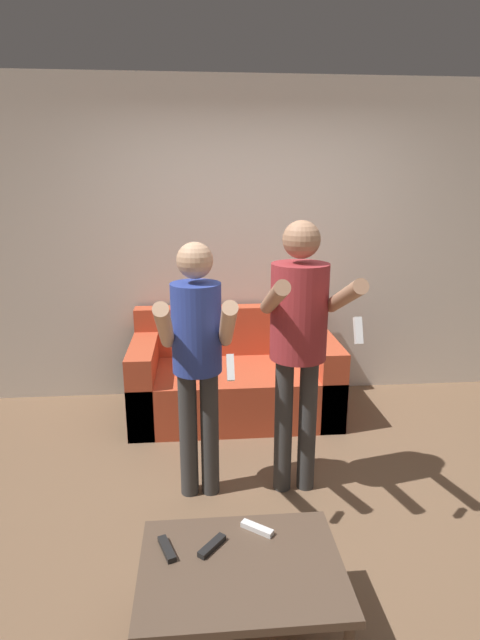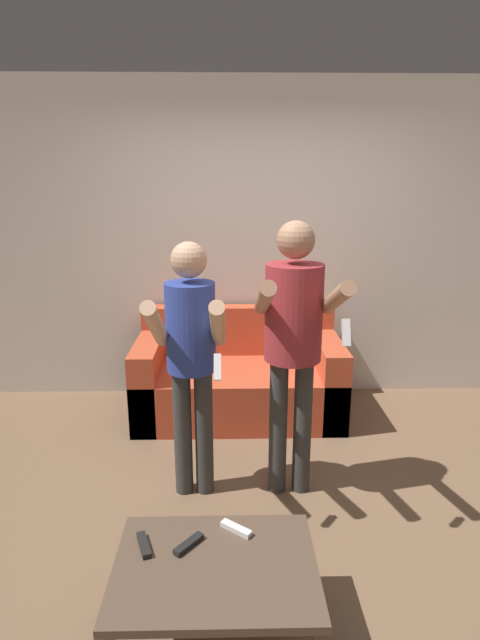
% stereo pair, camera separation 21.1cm
% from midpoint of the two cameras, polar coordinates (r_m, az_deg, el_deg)
% --- Properties ---
extents(ground_plane, '(14.00, 14.00, 0.00)m').
position_cam_midpoint_polar(ground_plane, '(3.13, 3.04, -21.30)').
color(ground_plane, brown).
extents(wall_back, '(6.40, 0.06, 2.70)m').
position_cam_midpoint_polar(wall_back, '(4.37, -0.04, 8.67)').
color(wall_back, silver).
rests_on(wall_back, ground_plane).
extents(couch, '(1.65, 0.87, 0.83)m').
position_cam_midpoint_polar(couch, '(4.18, -2.15, -6.85)').
color(couch, '#C64C2D').
rests_on(couch, ground_plane).
extents(person_standing_left, '(0.41, 0.64, 1.56)m').
position_cam_midpoint_polar(person_standing_left, '(2.87, -7.04, -3.32)').
color(person_standing_left, '#383838').
rests_on(person_standing_left, ground_plane).
extents(person_standing_right, '(0.45, 0.70, 1.67)m').
position_cam_midpoint_polar(person_standing_right, '(2.88, 4.70, -1.13)').
color(person_standing_right, '#383838').
rests_on(person_standing_right, ground_plane).
extents(coffee_table, '(0.82, 0.60, 0.40)m').
position_cam_midpoint_polar(coffee_table, '(2.25, -2.86, -27.00)').
color(coffee_table, brown).
rests_on(coffee_table, ground_plane).
extents(remote_near, '(0.09, 0.15, 0.02)m').
position_cam_midpoint_polar(remote_near, '(2.31, -11.23, -24.33)').
color(remote_near, black).
rests_on(remote_near, coffee_table).
extents(remote_mid, '(0.12, 0.14, 0.02)m').
position_cam_midpoint_polar(remote_mid, '(2.29, -6.12, -24.34)').
color(remote_mid, black).
rests_on(remote_mid, coffee_table).
extents(remote_far, '(0.14, 0.12, 0.02)m').
position_cam_midpoint_polar(remote_far, '(2.37, -0.81, -22.76)').
color(remote_far, white).
rests_on(remote_far, coffee_table).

